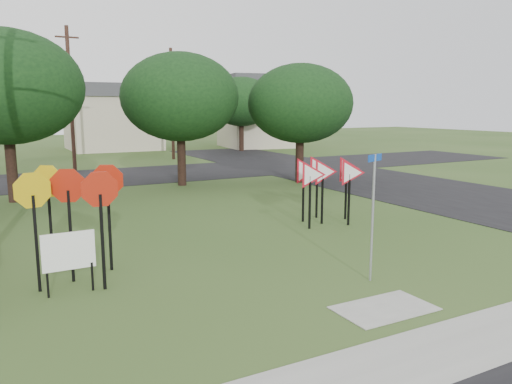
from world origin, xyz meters
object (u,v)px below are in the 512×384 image
Objects in this scene: street_name_sign at (373,209)px; yield_sign_cluster at (325,174)px; stop_sign_cluster at (72,198)px; info_board at (69,253)px.

street_name_sign reaches higher than yield_sign_cluster.
yield_sign_cluster is (2.59, 5.41, 0.02)m from street_name_sign.
street_name_sign is at bearing -28.48° from stop_sign_cluster.
info_board is at bearing -106.56° from stop_sign_cluster.
stop_sign_cluster is at bearing 73.44° from info_board.
street_name_sign is 2.16× the size of info_board.
stop_sign_cluster is at bearing -166.31° from yield_sign_cluster.
street_name_sign is 6.92m from stop_sign_cluster.
info_board is at bearing 158.97° from street_name_sign.
yield_sign_cluster is at bearing 18.43° from info_board.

